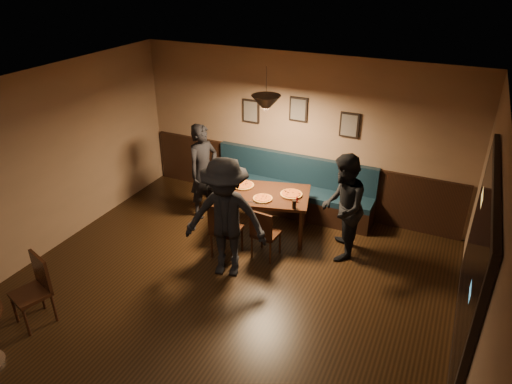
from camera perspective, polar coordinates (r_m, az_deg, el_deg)
floor at (r=6.21m, az=-7.12°, el=-15.66°), size 7.00×7.00×0.00m
ceiling at (r=4.77m, az=-9.06°, el=9.77°), size 7.00×7.00×0.00m
wall_back at (r=8.20m, az=5.21°, el=7.19°), size 6.00×0.00×6.00m
wall_left at (r=7.29m, az=-28.34°, el=1.18°), size 0.00×7.00×7.00m
wall_right at (r=4.72m, az=25.43°, el=-12.44°), size 0.00×7.00×7.00m
wainscot at (r=8.53m, az=4.89°, el=1.44°), size 5.88×0.06×1.00m
booth_bench at (r=8.30m, az=4.23°, el=0.71°), size 3.00×0.60×1.00m
window_frame at (r=5.07m, az=25.41°, el=-8.07°), size 0.06×2.56×1.86m
window_glass at (r=5.07m, az=25.08°, el=-8.01°), size 0.00×2.40×2.40m
picture_left at (r=8.41m, az=-0.62°, el=9.97°), size 0.32×0.04×0.42m
picture_center at (r=8.03m, az=5.27°, el=10.14°), size 0.32×0.04×0.42m
picture_right at (r=7.84m, az=11.46°, el=8.11°), size 0.32×0.04×0.42m
pendant_lamp at (r=6.91m, az=1.25°, el=10.85°), size 0.44×0.44×0.25m
dining_table at (r=7.66m, az=1.11°, el=-2.70°), size 1.60×1.24×0.76m
chair_near_left at (r=7.11m, az=-3.66°, el=-4.52°), size 0.43×0.43×0.93m
chair_near_right at (r=7.08m, az=1.26°, el=-5.01°), size 0.40×0.40×0.85m
diner_left at (r=8.08m, az=-6.50°, el=2.58°), size 0.57×0.71×1.70m
diner_right at (r=7.02m, az=10.66°, el=-1.88°), size 0.79×0.93×1.68m
diner_front at (r=6.48m, az=-3.79°, el=-3.31°), size 1.31×0.94×1.83m
pizza_a at (r=7.70m, az=-1.60°, el=0.85°), size 0.45×0.45×0.04m
pizza_b at (r=7.29m, az=0.84°, el=-0.80°), size 0.32×0.32×0.04m
pizza_c at (r=7.43m, az=4.38°, el=-0.26°), size 0.45×0.45×0.04m
soda_glass at (r=7.03m, az=4.74°, el=-1.53°), size 0.08×0.08×0.14m
tabasco_bottle at (r=7.21m, az=5.08°, el=-0.88°), size 0.03×0.03×0.11m
napkin_a at (r=7.91m, az=-1.91°, el=1.46°), size 0.15×0.15×0.01m
napkin_b at (r=7.41m, az=-3.42°, el=-0.45°), size 0.16×0.16×0.01m
cutlery_set at (r=7.19m, az=-0.02°, el=-1.34°), size 0.19×0.09×0.00m
cafe_chair_far at (r=6.51m, az=-26.15°, el=-11.11°), size 0.52×0.52×0.93m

